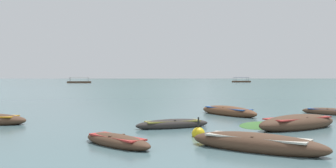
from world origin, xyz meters
TOP-DOWN VIEW (x-y plane):
  - ground_plane at (0.00, 1500.00)m, footprint 6000.00×6000.00m
  - mountain_2 at (41.04, 2138.24)m, footprint 1053.09×1053.09m
  - mountain_3 at (912.03, 2153.05)m, footprint 1373.61×1373.61m
  - rowboat_0 at (2.08, 5.06)m, footprint 3.99×3.57m
  - rowboat_2 at (0.14, 10.26)m, footprint 3.43×1.71m
  - rowboat_3 at (5.41, 9.55)m, footprint 4.59×3.27m
  - rowboat_4 at (3.92, 15.42)m, footprint 3.03×4.51m
  - rowboat_5 at (-2.08, 6.24)m, footprint 2.64×2.94m
  - rowboat_6 at (9.90, 15.16)m, footprint 2.68×3.11m
  - ferry_0 at (48.70, 163.10)m, footprint 8.38×4.25m
  - ferry_1 at (-22.92, 147.47)m, footprint 9.73×4.33m
  - mooring_buoy at (0.81, 7.77)m, footprint 0.49×0.49m
  - weed_patch_1 at (4.15, 10.66)m, footprint 3.02×3.48m

SIDE VIEW (x-z plane):
  - ground_plane at x=0.00m, z-range 0.00..0.00m
  - weed_patch_1 at x=4.15m, z-range -0.07..0.07m
  - mooring_buoy at x=0.81m, z-range -0.33..0.53m
  - rowboat_5 at x=-2.08m, z-range -0.08..0.37m
  - rowboat_2 at x=0.14m, z-range -0.09..0.39m
  - rowboat_6 at x=9.90m, z-range -0.09..0.39m
  - rowboat_0 at x=2.08m, z-range -0.12..0.53m
  - rowboat_4 at x=3.92m, z-range -0.12..0.53m
  - rowboat_3 at x=5.41m, z-range -0.14..0.60m
  - ferry_1 at x=-22.92m, z-range -0.82..1.71m
  - ferry_0 at x=48.70m, z-range -0.82..1.71m
  - mountain_2 at x=41.04m, z-range 0.00..299.60m
  - mountain_3 at x=912.03m, z-range 0.00..359.87m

